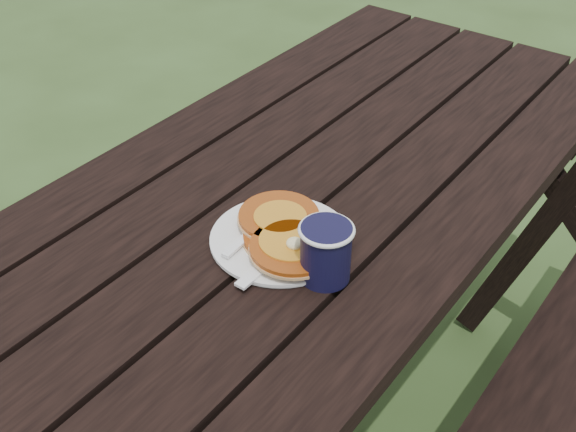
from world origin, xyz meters
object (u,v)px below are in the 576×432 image
Objects in this scene: picnic_table at (287,334)px; plate at (281,240)px; pancake_stack at (286,234)px; coffee_cup at (326,249)px.

plate reaches higher than picnic_table.
pancake_stack is at bearing -53.26° from picnic_table.
pancake_stack reaches higher than picnic_table.
pancake_stack is (0.01, -0.00, 0.02)m from plate.
coffee_cup is (0.19, -0.15, 0.44)m from picnic_table.
plate is 1.10× the size of pancake_stack.
coffee_cup reaches higher than plate.
plate is at bearing 165.83° from coffee_cup.
coffee_cup reaches higher than picnic_table.
pancake_stack is 0.10m from coffee_cup.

